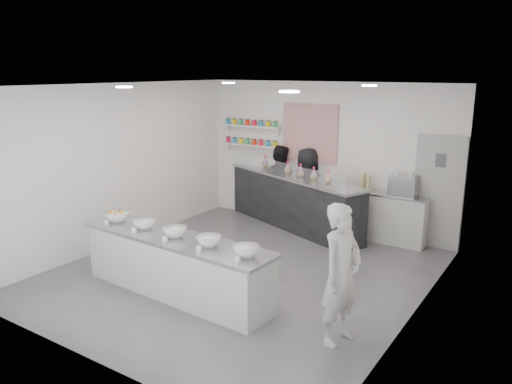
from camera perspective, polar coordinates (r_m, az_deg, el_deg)
floor at (r=8.25m, az=-1.62°, el=-9.23°), size 6.00×6.00×0.00m
ceiling at (r=7.60m, az=-1.78°, el=12.07°), size 6.00×6.00×0.00m
back_wall at (r=10.34m, az=7.88°, el=4.08°), size 5.50×0.00×5.50m
left_wall at (r=9.60m, az=-15.30°, el=2.96°), size 0.00×6.00×6.00m
right_wall at (r=6.65m, az=18.12°, el=-1.98°), size 0.00×6.00×6.00m
back_door at (r=9.67m, az=20.09°, el=-0.06°), size 0.88×0.04×2.10m
pattern_panel at (r=10.41m, az=6.15°, el=6.69°), size 1.25×0.03×1.20m
jar_shelf_lower at (r=11.10m, az=-0.54°, el=5.39°), size 1.45×0.22×0.04m
jar_shelf_upper at (r=11.04m, az=-0.54°, el=7.55°), size 1.45×0.22×0.04m
preserve_jars at (r=11.04m, az=-0.60°, el=6.82°), size 1.45×0.10×0.56m
downlight_0 at (r=7.77m, az=-14.84°, el=11.52°), size 0.24×0.24×0.02m
downlight_1 at (r=6.00m, az=3.81°, el=11.38°), size 0.24×0.24×0.02m
downlight_2 at (r=9.71m, az=-3.17°, el=12.34°), size 0.24×0.24×0.02m
downlight_3 at (r=8.36m, az=12.83°, el=11.77°), size 0.24×0.24×0.02m
prep_counter at (r=7.46m, az=-9.11°, el=-8.30°), size 3.28×0.91×0.89m
back_bar at (r=10.42m, az=4.31°, el=-1.07°), size 3.59×1.91×1.11m
sneeze_guard at (r=10.06m, az=3.00°, el=2.56°), size 3.31×1.29×0.30m
espresso_ledge at (r=9.82m, az=15.31°, el=-2.98°), size 1.27×0.40×0.94m
espresso_machine at (r=9.61m, az=16.48°, el=0.66°), size 0.50×0.34×0.38m
cup_stacks at (r=9.84m, az=12.51°, el=1.07°), size 0.24×0.24×0.34m
prep_bowls at (r=7.29m, az=-9.27°, el=-4.56°), size 2.97×0.61×0.14m
label_cards at (r=6.95m, az=-11.86°, el=-5.92°), size 2.66×0.04×0.07m
cookie_bags at (r=10.26m, az=4.38°, el=2.66°), size 2.06×0.91×0.27m
woman_prep at (r=6.08m, az=9.71°, el=-9.26°), size 0.53×0.70×1.74m
staff_left at (r=10.80m, az=2.64°, el=1.00°), size 0.90×0.75×1.66m
staff_right at (r=10.48m, az=5.83°, el=0.54°), size 0.92×0.72×1.66m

